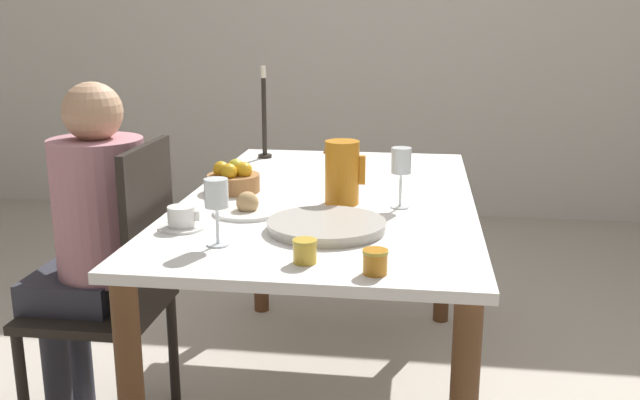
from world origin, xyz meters
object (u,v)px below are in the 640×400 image
(red_pitcher, at_px, (342,172))
(wine_glass_water, at_px, (401,164))
(person_seated, at_px, (93,228))
(jam_jar_amber, at_px, (375,261))
(bread_plate, at_px, (248,208))
(fruit_bowl, at_px, (233,179))
(candlestick_tall, at_px, (264,121))
(serving_tray, at_px, (327,226))
(wine_glass_juice, at_px, (216,197))
(teacup_near_person, at_px, (182,219))
(jam_jar_red, at_px, (305,250))
(chair_person_side, at_px, (119,287))

(red_pitcher, xyz_separation_m, wine_glass_water, (0.19, -0.03, 0.04))
(person_seated, bearing_deg, wine_glass_water, -83.59)
(wine_glass_water, distance_m, jam_jar_amber, 0.63)
(bread_plate, xyz_separation_m, fruit_bowl, (-0.12, 0.28, 0.03))
(fruit_bowl, xyz_separation_m, candlestick_tall, (-0.02, 0.62, 0.12))
(wine_glass_water, distance_m, candlestick_tall, 0.97)
(serving_tray, bearing_deg, wine_glass_juice, -147.78)
(wine_glass_juice, bearing_deg, person_seated, 146.72)
(bread_plate, height_order, jam_jar_amber, bread_plate)
(red_pitcher, bearing_deg, wine_glass_water, -8.03)
(red_pitcher, height_order, bread_plate, red_pitcher)
(jam_jar_amber, relative_size, fruit_bowl, 0.34)
(teacup_near_person, xyz_separation_m, serving_tray, (0.42, 0.04, -0.01))
(jam_jar_red, bearing_deg, wine_glass_juice, 157.31)
(wine_glass_juice, relative_size, jam_jar_red, 2.94)
(bread_plate, height_order, fruit_bowl, fruit_bowl)
(candlestick_tall, bearing_deg, wine_glass_water, -51.23)
(person_seated, bearing_deg, chair_person_side, -113.04)
(wine_glass_water, height_order, serving_tray, wine_glass_water)
(person_seated, height_order, fruit_bowl, person_seated)
(wine_glass_water, xyz_separation_m, serving_tray, (-0.20, -0.29, -0.13))
(chair_person_side, height_order, bread_plate, chair_person_side)
(chair_person_side, height_order, jam_jar_amber, chair_person_side)
(chair_person_side, distance_m, jam_jar_amber, 1.03)
(person_seated, height_order, candlestick_tall, person_seated)
(bread_plate, relative_size, jam_jar_red, 3.41)
(serving_tray, xyz_separation_m, jam_jar_amber, (0.16, -0.33, 0.02))
(wine_glass_juice, bearing_deg, serving_tray, 32.22)
(teacup_near_person, bearing_deg, chair_person_side, 149.37)
(person_seated, relative_size, jam_jar_red, 18.77)
(chair_person_side, bearing_deg, teacup_near_person, -120.63)
(chair_person_side, height_order, teacup_near_person, chair_person_side)
(fruit_bowl, bearing_deg, person_seated, -148.76)
(wine_glass_juice, distance_m, jam_jar_red, 0.29)
(wine_glass_juice, bearing_deg, jam_jar_red, -22.69)
(red_pitcher, bearing_deg, chair_person_side, -165.85)
(jam_jar_red, xyz_separation_m, fruit_bowl, (-0.37, 0.70, 0.01))
(person_seated, xyz_separation_m, teacup_near_person, (0.38, -0.21, 0.11))
(red_pitcher, bearing_deg, candlestick_tall, 119.72)
(person_seated, bearing_deg, fruit_bowl, -58.76)
(wine_glass_water, xyz_separation_m, wine_glass_juice, (-0.47, -0.46, -0.01))
(person_seated, height_order, red_pitcher, person_seated)
(person_seated, bearing_deg, jam_jar_red, -120.06)
(wine_glass_juice, distance_m, teacup_near_person, 0.23)
(wine_glass_juice, xyz_separation_m, jam_jar_red, (0.25, -0.11, -0.10))
(red_pitcher, distance_m, bread_plate, 0.34)
(red_pitcher, xyz_separation_m, jam_jar_red, (-0.03, -0.59, -0.07))
(red_pitcher, relative_size, teacup_near_person, 1.52)
(teacup_near_person, xyz_separation_m, jam_jar_amber, (0.58, -0.30, 0.01))
(teacup_near_person, relative_size, jam_jar_red, 2.18)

